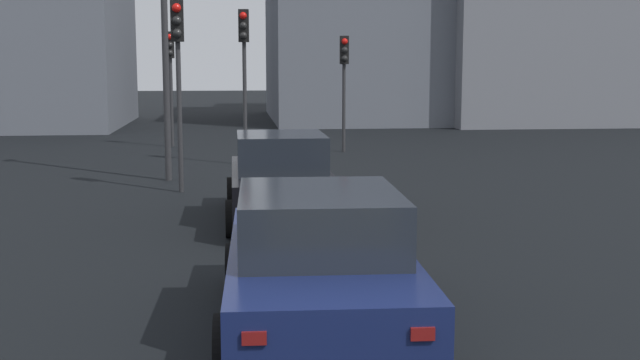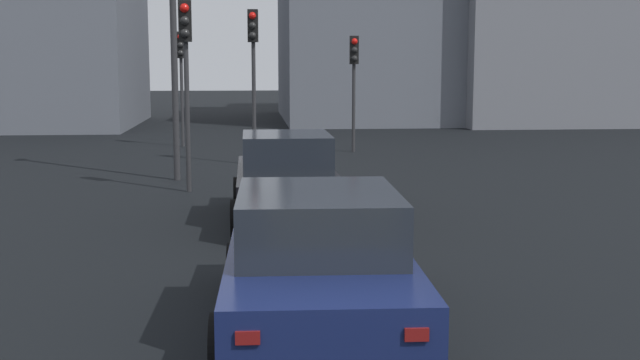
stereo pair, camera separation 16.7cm
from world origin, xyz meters
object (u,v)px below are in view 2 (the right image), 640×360
object	(u,v)px
traffic_light_far_left	(354,69)
traffic_light_far_right	(181,64)
car_black_lead	(286,180)
traffic_light_near_left	(253,54)
traffic_light_near_right	(186,56)
car_navy_second	(317,262)

from	to	relation	value
traffic_light_far_left	traffic_light_far_right	size ratio (longest dim) A/B	0.95
traffic_light_far_right	car_black_lead	bearing A→B (deg)	9.74
traffic_light_far_left	traffic_light_near_left	bearing A→B (deg)	-44.39
traffic_light_near_right	traffic_light_far_right	size ratio (longest dim) A/B	1.08
car_black_lead	car_navy_second	world-z (taller)	car_black_lead
car_black_lead	traffic_light_far_right	xyz separation A→B (m)	(13.77, 2.95, 2.06)
car_navy_second	traffic_light_near_left	distance (m)	14.72
traffic_light_near_right	traffic_light_far_right	distance (m)	10.20
car_navy_second	traffic_light_near_left	xyz separation A→B (m)	(14.52, 0.56, 2.37)
car_black_lead	traffic_light_near_left	bearing A→B (deg)	3.68
car_navy_second	traffic_light_far_right	distance (m)	20.23
car_navy_second	traffic_light_far_left	bearing A→B (deg)	-7.00
traffic_light_far_left	traffic_light_far_right	world-z (taller)	traffic_light_far_right
car_black_lead	traffic_light_near_right	bearing A→B (deg)	29.53
traffic_light_near_left	traffic_light_far_left	world-z (taller)	traffic_light_near_left
traffic_light_near_left	car_navy_second	bearing A→B (deg)	8.70
traffic_light_near_right	car_black_lead	bearing A→B (deg)	28.49
traffic_light_near_right	traffic_light_far_right	world-z (taller)	traffic_light_near_right
traffic_light_far_right	traffic_light_near_right	bearing A→B (deg)	2.81
car_navy_second	traffic_light_near_left	world-z (taller)	traffic_light_near_left
car_black_lead	car_navy_second	bearing A→B (deg)	-179.43
car_black_lead	car_navy_second	xyz separation A→B (m)	(-6.13, -0.04, -0.02)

